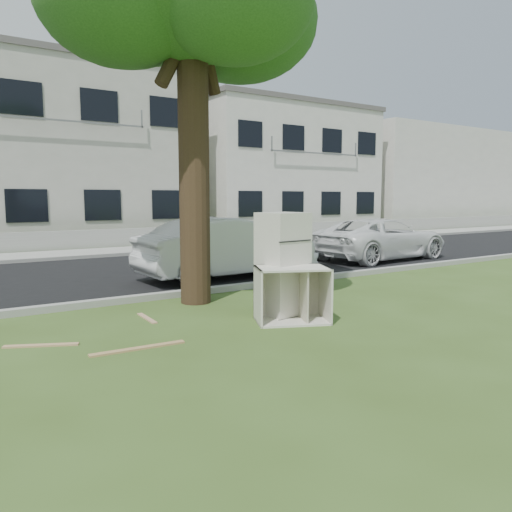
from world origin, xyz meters
TOP-DOWN VIEW (x-y plane):
  - ground at (0.00, 0.00)m, footprint 120.00×120.00m
  - road at (0.00, 6.00)m, footprint 120.00×7.00m
  - kerb_near at (0.00, 2.45)m, footprint 120.00×0.18m
  - kerb_far at (0.00, 9.55)m, footprint 120.00×0.18m
  - sidewalk at (0.00, 11.00)m, footprint 120.00×2.80m
  - low_wall at (0.00, 12.60)m, footprint 120.00×0.15m
  - townhouse_center at (0.00, 17.50)m, footprint 11.22×8.16m
  - townhouse_right at (12.00, 17.50)m, footprint 10.20×8.16m
  - filler_right at (26.00, 18.00)m, footprint 16.00×9.00m
  - fridge at (0.34, 0.15)m, footprint 0.75×0.71m
  - cabinet at (0.20, -0.29)m, footprint 1.27×1.06m
  - plank_a at (-2.27, -0.35)m, footprint 1.22×0.16m
  - plank_b at (-3.27, 0.47)m, footprint 0.88×0.48m
  - plank_c at (-1.60, 1.11)m, footprint 0.10×0.73m
  - car_center at (1.53, 3.93)m, footprint 4.41×1.68m
  - car_right at (7.19, 4.40)m, footprint 4.70×2.39m

SIDE VIEW (x-z plane):
  - ground at x=0.00m, z-range 0.00..0.00m
  - kerb_near at x=0.00m, z-range -0.06..0.06m
  - kerb_far at x=0.00m, z-range -0.06..0.06m
  - road at x=0.00m, z-range 0.00..0.01m
  - sidewalk at x=0.00m, z-range 0.00..0.01m
  - plank_c at x=-1.60m, z-range 0.00..0.02m
  - plank_b at x=-3.27m, z-range 0.00..0.02m
  - plank_a at x=-2.27m, z-range 0.00..0.02m
  - low_wall at x=0.00m, z-range 0.00..0.70m
  - cabinet at x=0.20m, z-range 0.00..0.85m
  - car_right at x=7.19m, z-range 0.00..1.27m
  - car_center at x=1.53m, z-range 0.00..1.44m
  - fridge at x=0.34m, z-range 0.00..1.66m
  - filler_right at x=26.00m, z-range 0.00..6.40m
  - townhouse_right at x=12.00m, z-range 0.00..6.84m
  - townhouse_center at x=0.00m, z-range 0.00..7.44m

